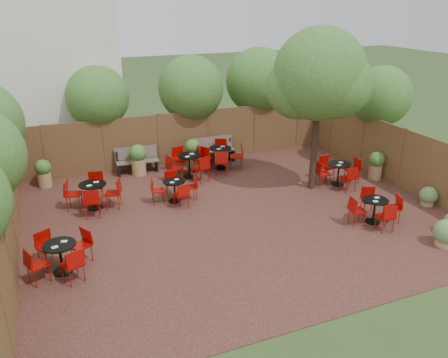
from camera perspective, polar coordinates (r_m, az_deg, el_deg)
name	(u,v)px	position (r m, az deg, el deg)	size (l,w,h in m)	color
ground	(238,215)	(13.35, 1.74, -4.59)	(80.00, 80.00, 0.00)	#354F23
courtyard_paving	(238,215)	(13.34, 1.74, -4.55)	(12.00, 10.00, 0.02)	#321814
fence_back	(185,138)	(17.35, -4.99, 5.24)	(12.00, 0.08, 2.00)	#4C2D1C
fence_left	(11,220)	(12.00, -25.45, -4.75)	(0.08, 10.00, 2.00)	#4C2D1C
fence_right	(401,158)	(16.20, 21.57, 2.53)	(0.08, 10.00, 2.00)	#4C2D1C
neighbour_building	(45,54)	(18.99, -21.74, 14.52)	(5.00, 4.00, 8.00)	silver
overhang_foliage	(161,105)	(14.98, -7.94, 9.24)	(15.49, 10.73, 2.71)	#396B22
courtyard_tree	(319,79)	(14.42, 12.00, 12.27)	(2.95, 2.89, 5.23)	black
park_bench_left	(137,159)	(16.70, -10.98, 2.45)	(1.56, 0.62, 0.94)	brown
park_bench_right	(214,149)	(17.49, -1.26, 3.81)	(1.58, 0.52, 0.97)	brown
bistro_tables	(208,184)	(14.29, -2.01, -0.67)	(10.66, 7.33, 0.94)	black
planters	(186,160)	(16.11, -4.78, 2.37)	(11.35, 4.24, 1.12)	#9F7C4F
low_shrubs	(444,220)	(13.70, 26.12, -4.71)	(2.08, 2.64, 0.71)	#9F7C4F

